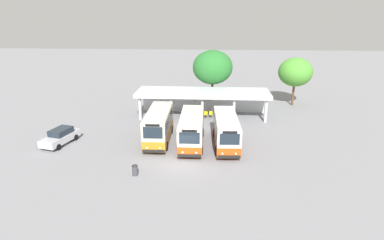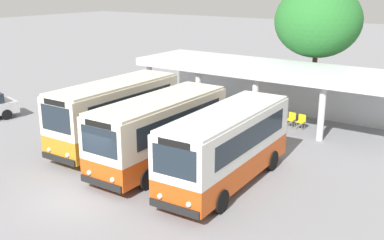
% 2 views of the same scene
% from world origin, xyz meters
% --- Properties ---
extents(ground_plane, '(180.00, 180.00, 0.00)m').
position_xyz_m(ground_plane, '(0.00, 0.00, 0.00)').
color(ground_plane, gray).
extents(city_bus_nearest_orange, '(2.46, 7.70, 3.35)m').
position_xyz_m(city_bus_nearest_orange, '(-2.98, 5.01, 1.85)').
color(city_bus_nearest_orange, black).
rests_on(city_bus_nearest_orange, ground).
extents(city_bus_second_in_row, '(2.47, 7.80, 3.18)m').
position_xyz_m(city_bus_second_in_row, '(0.51, 4.27, 1.76)').
color(city_bus_second_in_row, black).
rests_on(city_bus_second_in_row, ground).
extents(city_bus_middle_cream, '(2.56, 7.87, 3.15)m').
position_xyz_m(city_bus_middle_cream, '(4.01, 4.25, 1.75)').
color(city_bus_middle_cream, black).
rests_on(city_bus_middle_cream, ground).
extents(parked_car_flank, '(2.80, 4.68, 1.62)m').
position_xyz_m(parked_car_flank, '(-13.06, 3.62, 0.83)').
color(parked_car_flank, black).
rests_on(parked_car_flank, ground).
extents(terminal_canopy, '(16.97, 4.88, 3.40)m').
position_xyz_m(terminal_canopy, '(1.35, 14.35, 2.57)').
color(terminal_canopy, silver).
rests_on(terminal_canopy, ground).
extents(waiting_chair_end_by_column, '(0.46, 0.46, 0.86)m').
position_xyz_m(waiting_chair_end_by_column, '(0.50, 13.25, 0.52)').
color(waiting_chair_end_by_column, slate).
rests_on(waiting_chair_end_by_column, ground).
extents(waiting_chair_second_from_end, '(0.46, 0.46, 0.86)m').
position_xyz_m(waiting_chair_second_from_end, '(1.14, 13.19, 0.52)').
color(waiting_chair_second_from_end, slate).
rests_on(waiting_chair_second_from_end, ground).
extents(waiting_chair_middle_seat, '(0.46, 0.46, 0.86)m').
position_xyz_m(waiting_chair_middle_seat, '(1.78, 13.14, 0.52)').
color(waiting_chair_middle_seat, slate).
rests_on(waiting_chair_middle_seat, ground).
extents(waiting_chair_fourth_seat, '(0.46, 0.46, 0.86)m').
position_xyz_m(waiting_chair_fourth_seat, '(2.42, 13.24, 0.52)').
color(waiting_chair_fourth_seat, slate).
rests_on(waiting_chair_fourth_seat, ground).
extents(waiting_chair_fifth_seat, '(0.46, 0.46, 0.86)m').
position_xyz_m(waiting_chair_fifth_seat, '(3.06, 13.25, 0.52)').
color(waiting_chair_fifth_seat, slate).
rests_on(waiting_chair_fifth_seat, ground).
extents(waiting_chair_far_end_seat, '(0.46, 0.46, 0.86)m').
position_xyz_m(waiting_chair_far_end_seat, '(3.71, 13.16, 0.52)').
color(waiting_chair_far_end_seat, slate).
rests_on(waiting_chair_far_end_seat, ground).
extents(roadside_tree_behind_canopy, '(5.49, 5.49, 8.11)m').
position_xyz_m(roadside_tree_behind_canopy, '(2.55, 17.86, 5.77)').
color(roadside_tree_behind_canopy, brown).
rests_on(roadside_tree_behind_canopy, ground).
extents(roadside_tree_east_of_canopy, '(4.78, 4.78, 6.91)m').
position_xyz_m(roadside_tree_east_of_canopy, '(14.32, 19.87, 4.86)').
color(roadside_tree_east_of_canopy, brown).
rests_on(roadside_tree_east_of_canopy, ground).
extents(litter_bin_apron, '(0.49, 0.49, 0.90)m').
position_xyz_m(litter_bin_apron, '(-3.82, -2.56, 0.46)').
color(litter_bin_apron, '#3F3F47').
rests_on(litter_bin_apron, ground).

